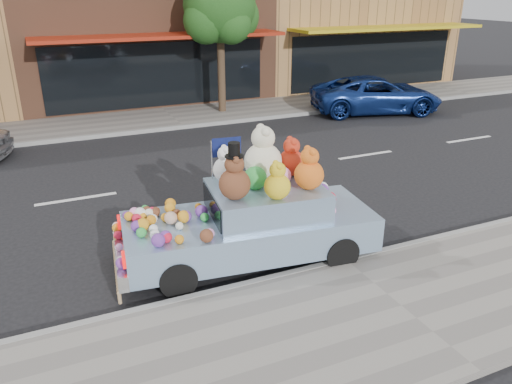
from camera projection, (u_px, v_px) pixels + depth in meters
ground at (238, 175)px, 12.96m from camera, size 120.00×120.00×0.00m
near_sidewalk at (401, 309)px, 7.44m from camera, size 60.00×3.00×0.12m
far_sidewalk at (172, 117)px, 18.43m from camera, size 60.00×3.00×0.12m
near_kerb at (345, 262)px, 8.71m from camera, size 60.00×0.12×0.13m
far_kerb at (183, 127)px, 17.16m from camera, size 60.00×0.12×0.13m
storefront_mid at (133, 9)px, 21.70m from camera, size 10.00×9.80×7.30m
storefront_right at (330, 6)px, 25.46m from camera, size 10.00×9.80×7.30m
street_tree at (220, 12)px, 17.86m from camera, size 3.00×2.70×5.22m
car_blue at (376, 95)px, 19.17m from camera, size 5.40×3.56×1.38m
art_car at (252, 216)px, 8.65m from camera, size 4.65×2.25×2.33m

